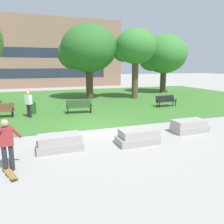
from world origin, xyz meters
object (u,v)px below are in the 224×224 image
object	(u,v)px
person_skateboarder	(7,142)
park_bench_near_right	(79,106)
concrete_block_center	(60,143)
trash_bin	(32,107)
concrete_block_right	(189,126)
concrete_block_left	(138,137)
park_bench_near_left	(166,100)
person_bystander_near_lawn	(29,103)
skateboard	(10,173)

from	to	relation	value
person_skateboarder	park_bench_near_right	xyz separation A→B (m)	(3.87, 7.89, -0.43)
concrete_block_center	trash_bin	bearing A→B (deg)	97.74
concrete_block_right	person_skateboarder	distance (m)	8.41
concrete_block_left	concrete_block_center	bearing A→B (deg)	173.09
park_bench_near_left	person_bystander_near_lawn	world-z (taller)	person_bystander_near_lawn
person_skateboarder	person_bystander_near_lawn	bearing A→B (deg)	85.91
concrete_block_left	skateboard	world-z (taller)	concrete_block_left
park_bench_near_right	park_bench_near_left	bearing A→B (deg)	0.68
trash_bin	person_skateboarder	bearing A→B (deg)	-94.84
park_bench_near_right	concrete_block_center	bearing A→B (deg)	-107.72
trash_bin	park_bench_near_left	bearing A→B (deg)	-4.03
concrete_block_center	concrete_block_left	distance (m)	3.31
concrete_block_center	concrete_block_right	xyz separation A→B (m)	(6.49, 0.26, 0.00)
person_skateboarder	skateboard	bearing A→B (deg)	-81.82
concrete_block_center	person_skateboarder	world-z (taller)	person_skateboarder
skateboard	park_bench_near_left	bearing A→B (deg)	37.16
person_skateboarder	trash_bin	world-z (taller)	person_skateboarder
concrete_block_center	person_bystander_near_lawn	world-z (taller)	person_bystander_near_lawn
concrete_block_left	concrete_block_right	size ratio (longest dim) A/B	1.00
concrete_block_center	concrete_block_right	size ratio (longest dim) A/B	1.00
person_skateboarder	park_bench_near_right	distance (m)	8.80
concrete_block_center	person_skateboarder	size ratio (longest dim) A/B	1.05
concrete_block_right	trash_bin	size ratio (longest dim) A/B	1.88
concrete_block_center	trash_bin	world-z (taller)	trash_bin
concrete_block_left	park_bench_near_right	size ratio (longest dim) A/B	0.97
concrete_block_center	park_bench_near_right	world-z (taller)	park_bench_near_right
park_bench_near_right	concrete_block_right	bearing A→B (deg)	-55.56
concrete_block_right	park_bench_near_right	xyz separation A→B (m)	(-4.37, 6.38, 0.23)
concrete_block_center	concrete_block_left	bearing A→B (deg)	-6.91
skateboard	park_bench_near_right	distance (m)	9.12
park_bench_near_left	trash_bin	world-z (taller)	trash_bin
concrete_block_left	trash_bin	bearing A→B (deg)	118.72
trash_bin	concrete_block_right	bearing A→B (deg)	-43.78
concrete_block_center	person_skateboarder	xyz separation A→B (m)	(-1.75, -1.25, 0.66)
concrete_block_left	park_bench_near_left	bearing A→B (deg)	49.64
concrete_block_left	person_bystander_near_lawn	world-z (taller)	person_bystander_near_lawn
concrete_block_right	person_bystander_near_lawn	size ratio (longest dim) A/B	1.05
concrete_block_left	person_skateboarder	world-z (taller)	person_skateboarder
trash_bin	concrete_block_center	bearing A→B (deg)	-82.26
park_bench_near_left	trash_bin	bearing A→B (deg)	175.97
concrete_block_right	trash_bin	world-z (taller)	trash_bin
concrete_block_center	park_bench_near_right	distance (m)	6.97
park_bench_near_right	trash_bin	distance (m)	3.24
trash_bin	person_bystander_near_lawn	world-z (taller)	person_bystander_near_lawn
skateboard	trash_bin	xyz separation A→B (m)	(0.68, 9.09, 0.42)
person_skateboarder	skateboard	distance (m)	0.97
concrete_block_left	park_bench_near_right	bearing A→B (deg)	99.44
park_bench_near_right	skateboard	bearing A→B (deg)	-114.73
concrete_block_center	trash_bin	distance (m)	7.52
park_bench_near_right	person_bystander_near_lawn	distance (m)	3.37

